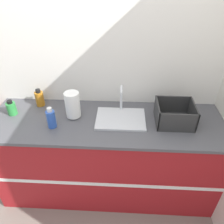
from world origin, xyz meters
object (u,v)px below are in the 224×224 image
bottle_amber (40,98)px  bottle_green (11,108)px  paper_towel_roll (73,105)px  sink (121,117)px  bottle_blue (51,119)px  dish_rack (174,116)px

bottle_amber → bottle_green: (-0.21, -0.17, -0.01)m
paper_towel_roll → bottle_amber: bearing=154.7°
sink → paper_towel_roll: bearing=177.2°
bottle_amber → paper_towel_roll: bearing=-25.3°
bottle_amber → bottle_blue: (0.21, -0.33, 0.01)m
sink → bottle_green: 1.01m
bottle_blue → bottle_amber: bearing=122.5°
sink → paper_towel_roll: 0.45m
dish_rack → bottle_green: bearing=178.4°
bottle_amber → bottle_green: bearing=-142.1°
bottle_green → bottle_blue: bottle_blue is taller
sink → dish_rack: bearing=-1.6°
paper_towel_roll → bottle_blue: (-0.16, -0.16, -0.04)m
bottle_green → dish_rack: bearing=-1.6°
bottle_green → bottle_amber: bearing=37.9°
sink → bottle_amber: (-0.80, 0.19, 0.06)m
bottle_blue → bottle_green: bearing=158.5°
bottle_amber → bottle_green: size_ratio=1.21×
sink → bottle_amber: size_ratio=2.51×
sink → dish_rack: sink is taller
sink → bottle_green: sink is taller
dish_rack → bottle_blue: bearing=-173.3°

